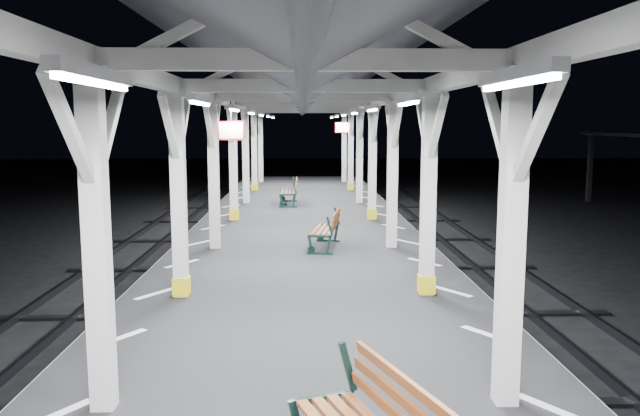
{
  "coord_description": "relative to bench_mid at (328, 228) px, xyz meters",
  "views": [
    {
      "loc": [
        -0.04,
        -7.91,
        3.8
      ],
      "look_at": [
        0.31,
        3.82,
        2.2
      ],
      "focal_mm": 35.0,
      "sensor_mm": 36.0,
      "label": 1
    }
  ],
  "objects": [
    {
      "name": "platform",
      "position": [
        -0.56,
        -5.92,
        -0.95
      ],
      "size": [
        6.0,
        50.0,
        1.0
      ],
      "primitive_type": "cube",
      "color": "black",
      "rests_on": "ground"
    },
    {
      "name": "bench_far",
      "position": [
        -0.97,
        7.61,
        0.04
      ],
      "size": [
        0.65,
        1.69,
        0.91
      ],
      "rotation": [
        0.0,
        0.0,
        0.01
      ],
      "color": "black",
      "rests_on": "platform"
    },
    {
      "name": "bench_mid",
      "position": [
        0.0,
        0.0,
        0.0
      ],
      "size": [
        0.82,
        1.62,
        0.84
      ],
      "rotation": [
        0.0,
        0.0,
        -0.16
      ],
      "color": "black",
      "rests_on": "platform"
    },
    {
      "name": "hazard_stripes_right",
      "position": [
        1.89,
        -5.92,
        -0.44
      ],
      "size": [
        1.0,
        48.0,
        0.01
      ],
      "primitive_type": "cube",
      "color": "silver",
      "rests_on": "platform"
    },
    {
      "name": "canopy",
      "position": [
        -0.56,
        -5.93,
        3.11
      ],
      "size": [
        5.4,
        49.0,
        4.65
      ],
      "color": "silver",
      "rests_on": "platform"
    },
    {
      "name": "ground",
      "position": [
        -0.56,
        -5.92,
        -1.45
      ],
      "size": [
        120.0,
        120.0,
        0.0
      ],
      "primitive_type": "plane",
      "color": "black",
      "rests_on": "ground"
    },
    {
      "name": "hazard_stripes_left",
      "position": [
        -3.01,
        -5.92,
        -0.44
      ],
      "size": [
        1.0,
        48.0,
        0.01
      ],
      "primitive_type": "cube",
      "color": "silver",
      "rests_on": "platform"
    }
  ]
}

